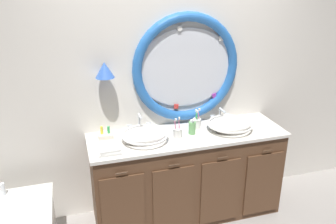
% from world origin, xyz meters
% --- Properties ---
extents(back_wall_assembly, '(6.40, 0.26, 2.60)m').
position_xyz_m(back_wall_assembly, '(0.01, 0.58, 1.32)').
color(back_wall_assembly, silver).
rests_on(back_wall_assembly, ground_plane).
extents(vanity_counter, '(1.87, 0.61, 0.90)m').
position_xyz_m(vanity_counter, '(0.10, 0.27, 0.45)').
color(vanity_counter, brown).
rests_on(vanity_counter, ground_plane).
extents(sink_basin_left, '(0.43, 0.43, 0.12)m').
position_xyz_m(sink_basin_left, '(-0.32, 0.24, 0.95)').
color(sink_basin_left, white).
rests_on(sink_basin_left, vanity_counter).
extents(sink_basin_right, '(0.44, 0.44, 0.11)m').
position_xyz_m(sink_basin_right, '(0.52, 0.24, 0.95)').
color(sink_basin_right, white).
rests_on(sink_basin_right, vanity_counter).
extents(faucet_set_left, '(0.24, 0.12, 0.18)m').
position_xyz_m(faucet_set_left, '(-0.32, 0.47, 0.96)').
color(faucet_set_left, silver).
rests_on(faucet_set_left, vanity_counter).
extents(faucet_set_right, '(0.22, 0.14, 0.14)m').
position_xyz_m(faucet_set_right, '(0.52, 0.47, 0.95)').
color(faucet_set_right, silver).
rests_on(faucet_set_right, vanity_counter).
extents(toothbrush_holder_left, '(0.09, 0.09, 0.20)m').
position_xyz_m(toothbrush_holder_left, '(-0.01, 0.23, 0.95)').
color(toothbrush_holder_left, white).
rests_on(toothbrush_holder_left, vanity_counter).
extents(toothbrush_holder_right, '(0.08, 0.08, 0.21)m').
position_xyz_m(toothbrush_holder_right, '(0.23, 0.36, 0.95)').
color(toothbrush_holder_right, white).
rests_on(toothbrush_holder_right, vanity_counter).
extents(soap_dispenser, '(0.07, 0.07, 0.15)m').
position_xyz_m(soap_dispenser, '(0.14, 0.26, 0.96)').
color(soap_dispenser, '#6BAD66').
rests_on(soap_dispenser, vanity_counter).
extents(folded_hand_towel, '(0.19, 0.14, 0.05)m').
position_xyz_m(folded_hand_towel, '(-0.66, 0.09, 0.92)').
color(folded_hand_towel, white).
rests_on(folded_hand_towel, vanity_counter).
extents(toiletry_basket, '(0.14, 0.11, 0.11)m').
position_xyz_m(toiletry_basket, '(-0.65, 0.41, 0.92)').
color(toiletry_basket, beige).
rests_on(toiletry_basket, vanity_counter).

